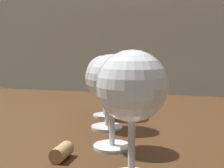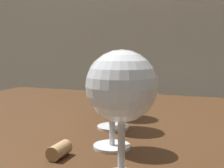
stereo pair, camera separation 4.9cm
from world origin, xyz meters
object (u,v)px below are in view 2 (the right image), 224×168
Objects in this scene: wine_glass_cabernet at (113,79)px; wine_glass_pinot at (115,75)px; wine_glass_amber at (112,82)px; cork at (59,150)px; wine_glass_white at (122,88)px.

wine_glass_pinot is (-0.03, 0.10, -0.00)m from wine_glass_cabernet.
wine_glass_amber is at bearing -71.08° from wine_glass_pinot.
wine_glass_cabernet is 0.21m from cork.
wine_glass_amber is (-0.05, 0.11, -0.01)m from wine_glass_white.
wine_glass_amber reaches higher than wine_glass_pinot.
wine_glass_amber reaches higher than cork.
wine_glass_white is 0.25m from wine_glass_cabernet.
wine_glass_white is 1.05× the size of wine_glass_amber.
wine_glass_pinot is at bearing 108.21° from wine_glass_cabernet.
wine_glass_white is 3.84× the size of cork.
cork is (0.02, -0.29, -0.09)m from wine_glass_pinot.
wine_glass_amber is 0.12m from wine_glass_cabernet.
wine_glass_amber is at bearing 50.01° from cork.
wine_glass_pinot is at bearing 93.33° from cork.
cork is (-0.02, -0.19, -0.09)m from wine_glass_cabernet.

